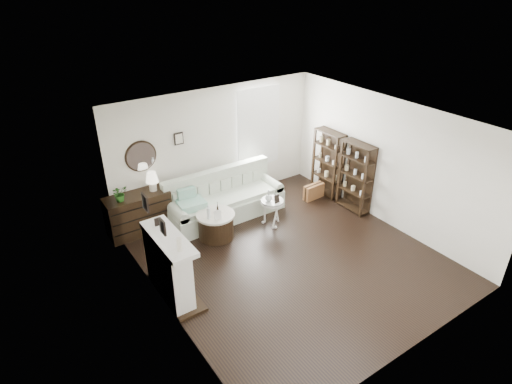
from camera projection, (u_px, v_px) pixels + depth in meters
room at (245, 131)px, 9.81m from camera, size 5.50×5.50×5.50m
fireplace at (169, 269)px, 7.05m from camera, size 0.50×1.40×1.84m
shelf_unit_far at (328, 163)px, 10.14m from camera, size 0.30×0.80×1.60m
shelf_unit_near at (356, 177)px, 9.48m from camera, size 0.30×0.80×1.60m
sofa at (224, 201)px, 9.47m from camera, size 2.60×0.90×1.01m
quilt at (191, 204)px, 8.84m from camera, size 0.59×0.49×0.14m
suitcase at (314, 191)px, 10.21m from camera, size 0.54×0.21×0.36m
dresser at (139, 214)px, 8.81m from camera, size 1.29×0.55×0.86m
table_lamp at (152, 181)px, 8.70m from camera, size 0.32×0.32×0.41m
potted_plant at (120, 193)px, 8.33m from camera, size 0.34×0.32×0.33m
drum_table at (216, 225)px, 8.71m from camera, size 0.78×0.78×0.54m
pedestal_table at (272, 202)px, 9.01m from camera, size 0.49×0.49×0.59m
eiffel_drum at (218, 207)px, 8.62m from camera, size 0.14×0.14×0.20m
bottle_drum at (208, 212)px, 8.35m from camera, size 0.07×0.07×0.31m
card_frame_drum at (218, 215)px, 8.37m from camera, size 0.15×0.07×0.19m
eiffel_ped at (275, 195)px, 9.02m from camera, size 0.12×0.12×0.16m
flask_ped at (269, 195)px, 8.89m from camera, size 0.14×0.14×0.27m
card_frame_ped at (277, 199)px, 8.86m from camera, size 0.13×0.06×0.17m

